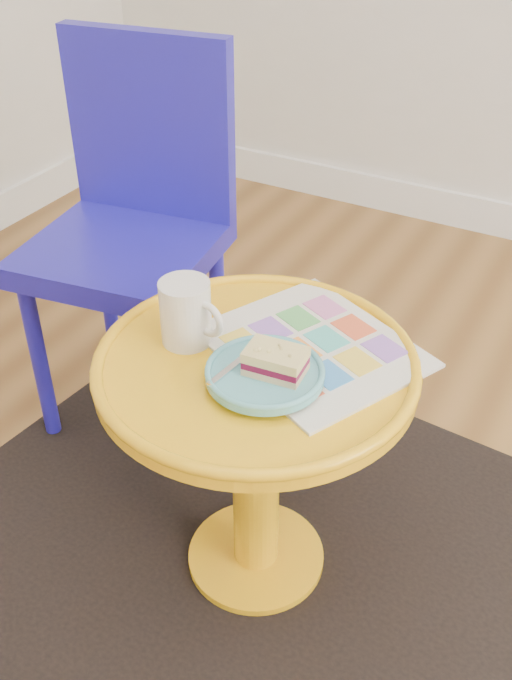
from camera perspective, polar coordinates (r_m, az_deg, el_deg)
The scene contains 9 objects.
room_walls at distance 2.02m, azimuth -3.16°, elevation 1.17°, with size 4.00×4.00×4.00m.
rug at distance 1.52m, azimuth 0.00°, elevation -16.15°, with size 1.30×1.10×0.01m, color black.
side_table at distance 1.27m, azimuth 0.00°, elevation -6.48°, with size 0.51×0.51×0.48m.
chair at distance 1.64m, azimuth -9.11°, elevation 9.21°, with size 0.42×0.42×0.83m.
newspaper at distance 1.21m, azimuth 4.28°, elevation -0.50°, with size 0.32×0.27×0.01m, color silver.
mug at distance 1.20m, azimuth -5.24°, elevation 2.19°, with size 0.12×0.08×0.11m.
plate at distance 1.13m, azimuth 0.67°, elevation -2.60°, with size 0.18×0.18×0.02m.
cake_slice at distance 1.11m, azimuth 1.49°, elevation -1.60°, with size 0.09×0.07×0.04m.
fork at distance 1.14m, azimuth -1.07°, elevation -1.45°, with size 0.03×0.14×0.00m.
Camera 1 is at (-0.09, -0.41, 1.20)m, focal length 40.00 mm.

